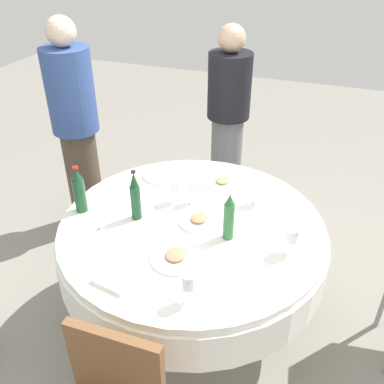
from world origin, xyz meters
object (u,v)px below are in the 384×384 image
(plate_west, at_px, (162,175))
(wine_glass_south, at_px, (193,190))
(person_rear, at_px, (228,118))
(plate_east, at_px, (222,182))
(wine_glass_far, at_px, (291,236))
(bottle_dark_green_inner, at_px, (135,197))
(plate_left, at_px, (176,256))
(bottle_green_outer, at_px, (229,217))
(person_inner, at_px, (76,127))
(wine_glass_east, at_px, (176,185))
(dining_table, at_px, (192,243))
(wine_glass_near, at_px, (258,189))
(plate_right, at_px, (199,220))
(bottle_dark_green_rear, at_px, (79,191))
(wine_glass_mid, at_px, (189,282))

(plate_west, bearing_deg, wine_glass_south, -126.51)
(person_rear, bearing_deg, plate_east, -83.81)
(wine_glass_far, distance_m, person_rear, 1.60)
(bottle_dark_green_inner, bearing_deg, plate_left, -126.16)
(bottle_green_outer, bearing_deg, person_inner, 62.35)
(wine_glass_east, height_order, plate_west, wine_glass_east)
(dining_table, xyz_separation_m, wine_glass_near, (0.31, -0.29, 0.25))
(plate_left, bearing_deg, plate_right, -1.19)
(bottle_dark_green_inner, distance_m, wine_glass_near, 0.70)
(wine_glass_far, distance_m, person_inner, 1.85)
(bottle_dark_green_inner, distance_m, plate_right, 0.37)
(wine_glass_far, distance_m, plate_west, 1.02)
(plate_left, distance_m, person_inner, 1.53)
(wine_glass_east, bearing_deg, person_rear, 1.22)
(wine_glass_far, distance_m, plate_left, 0.57)
(dining_table, bearing_deg, wine_glass_far, -97.09)
(wine_glass_near, height_order, wine_glass_south, wine_glass_near)
(plate_left, xyz_separation_m, person_rear, (1.66, 0.21, 0.04))
(bottle_dark_green_rear, bearing_deg, plate_east, -50.69)
(bottle_dark_green_inner, bearing_deg, bottle_dark_green_rear, 97.50)
(bottle_dark_green_rear, height_order, wine_glass_south, bottle_dark_green_rear)
(wine_glass_far, xyz_separation_m, plate_east, (0.52, 0.50, -0.10))
(dining_table, distance_m, person_rear, 1.38)
(person_rear, bearing_deg, bottle_green_outer, -81.74)
(wine_glass_east, relative_size, person_rear, 0.10)
(wine_glass_east, distance_m, person_rear, 1.19)
(wine_glass_east, height_order, plate_east, wine_glass_east)
(dining_table, bearing_deg, wine_glass_near, -43.41)
(wine_glass_near, height_order, plate_right, wine_glass_near)
(wine_glass_east, distance_m, person_inner, 1.12)
(bottle_green_outer, xyz_separation_m, wine_glass_mid, (-0.49, 0.04, -0.01))
(wine_glass_near, xyz_separation_m, wine_glass_far, (-0.38, -0.25, 0.01))
(bottle_dark_green_inner, relative_size, plate_west, 1.24)
(wine_glass_near, bearing_deg, wine_glass_mid, 172.66)
(plate_east, xyz_separation_m, plate_right, (-0.43, 0.01, 0.00))
(bottle_green_outer, height_order, plate_left, bottle_green_outer)
(wine_glass_mid, height_order, plate_west, wine_glass_mid)
(bottle_dark_green_inner, bearing_deg, wine_glass_mid, -134.80)
(person_inner, bearing_deg, bottle_dark_green_inner, -100.48)
(person_inner, bearing_deg, dining_table, -90.00)
(bottle_dark_green_inner, height_order, plate_east, bottle_dark_green_inner)
(person_rear, bearing_deg, dining_table, -90.00)
(bottle_dark_green_rear, bearing_deg, wine_glass_east, -60.56)
(bottle_dark_green_inner, distance_m, plate_west, 0.49)
(bottle_dark_green_inner, xyz_separation_m, wine_glass_far, (-0.01, -0.85, -0.03))
(wine_glass_east, relative_size, person_inner, 0.10)
(person_rear, bearing_deg, wine_glass_far, -70.76)
(dining_table, relative_size, wine_glass_mid, 9.37)
(wine_glass_south, bearing_deg, person_rear, 6.01)
(bottle_dark_green_rear, xyz_separation_m, wine_glass_near, (0.41, -0.93, -0.03))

